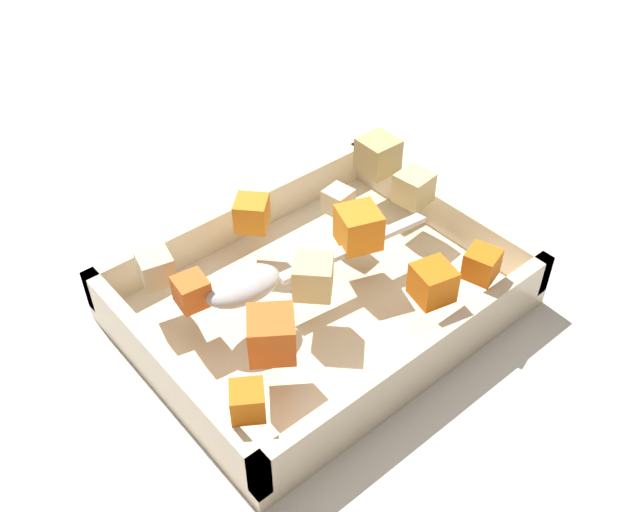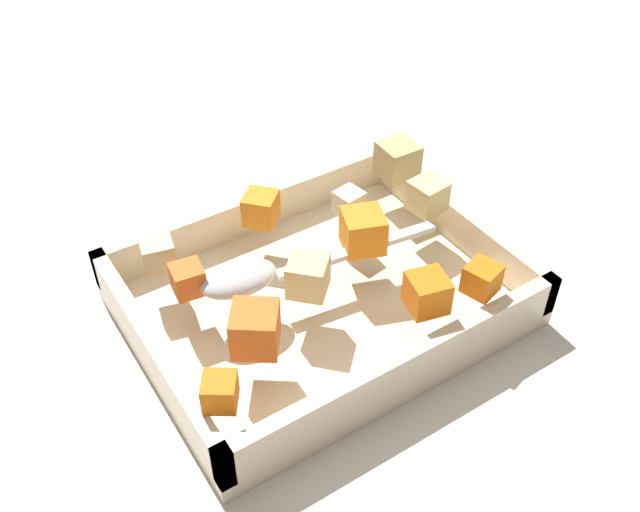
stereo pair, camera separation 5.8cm
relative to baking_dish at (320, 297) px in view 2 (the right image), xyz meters
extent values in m
plane|color=beige|center=(-0.01, -0.01, -0.02)|extent=(4.00, 4.00, 0.00)
cube|color=beige|center=(0.00, 0.00, -0.01)|extent=(0.31, 0.24, 0.01)
cube|color=beige|center=(0.00, -0.11, 0.02)|extent=(0.31, 0.01, 0.04)
cube|color=beige|center=(0.00, 0.11, 0.02)|extent=(0.31, 0.01, 0.04)
cube|color=beige|center=(-0.15, 0.00, 0.02)|extent=(0.01, 0.24, 0.04)
cube|color=beige|center=(0.15, 0.00, 0.02)|extent=(0.01, 0.24, 0.04)
cube|color=orange|center=(-0.04, 0.00, 0.05)|extent=(0.04, 0.04, 0.03)
cube|color=orange|center=(0.13, 0.08, 0.05)|extent=(0.03, 0.03, 0.02)
cube|color=orange|center=(-0.04, 0.08, 0.05)|extent=(0.03, 0.03, 0.03)
cube|color=orange|center=(-0.09, 0.09, 0.05)|extent=(0.03, 0.03, 0.02)
cube|color=orange|center=(0.01, -0.08, 0.05)|extent=(0.04, 0.04, 0.03)
cube|color=orange|center=(0.09, 0.05, 0.05)|extent=(0.05, 0.05, 0.03)
cube|color=orange|center=(0.10, -0.03, 0.05)|extent=(0.03, 0.03, 0.02)
cube|color=beige|center=(-0.06, -0.05, 0.05)|extent=(0.03, 0.03, 0.02)
cube|color=tan|center=(-0.13, -0.07, 0.05)|extent=(0.03, 0.03, 0.03)
cube|color=beige|center=(0.11, -0.07, 0.05)|extent=(0.03, 0.03, 0.03)
cube|color=#E0CC89|center=(0.02, 0.02, 0.05)|extent=(0.04, 0.04, 0.03)
cube|color=#E0CC89|center=(-0.12, -0.01, 0.05)|extent=(0.03, 0.03, 0.03)
ellipsoid|color=silver|center=(0.07, -0.01, 0.05)|extent=(0.07, 0.05, 0.02)
cube|color=silver|center=(-0.04, 0.00, 0.04)|extent=(0.15, 0.03, 0.01)
camera|label=1|loc=(0.28, 0.33, 0.43)|focal=40.32mm
camera|label=2|loc=(0.24, 0.37, 0.43)|focal=40.32mm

